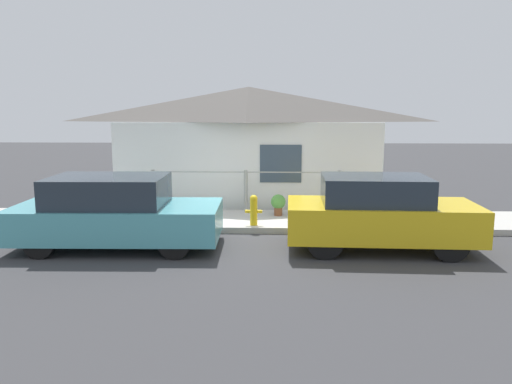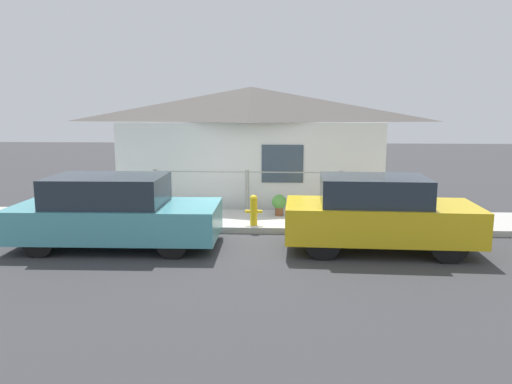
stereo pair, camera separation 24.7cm
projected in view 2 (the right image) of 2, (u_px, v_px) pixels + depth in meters
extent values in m
plane|color=#38383A|center=(241.00, 234.00, 11.13)|extent=(60.00, 60.00, 0.00)
cube|color=#B2AFA8|center=(245.00, 221.00, 12.11)|extent=(24.00, 2.02, 0.14)
cube|color=white|center=(249.00, 168.00, 13.31)|extent=(7.21, 0.12, 2.40)
cube|color=#384756|center=(282.00, 164.00, 13.17)|extent=(1.10, 0.04, 1.00)
pyramid|color=#605B56|center=(251.00, 104.00, 14.06)|extent=(7.61, 2.20, 0.96)
cylinder|color=#999993|center=(156.00, 190.00, 13.00)|extent=(0.10, 0.10, 1.06)
cylinder|color=#999993|center=(247.00, 191.00, 12.86)|extent=(0.10, 0.10, 1.06)
cylinder|color=#999993|center=(341.00, 191.00, 12.73)|extent=(0.10, 0.10, 1.06)
cylinder|color=#999993|center=(247.00, 172.00, 12.78)|extent=(4.80, 0.03, 0.03)
cube|color=teal|center=(117.00, 220.00, 10.03)|extent=(4.10, 1.87, 0.65)
cube|color=#232D38|center=(108.00, 190.00, 9.94)|extent=(2.27, 1.62, 0.57)
cylinder|color=black|center=(187.00, 224.00, 10.79)|extent=(0.59, 0.21, 0.58)
cylinder|color=black|center=(172.00, 243.00, 9.27)|extent=(0.59, 0.21, 0.58)
cylinder|color=black|center=(72.00, 223.00, 10.88)|extent=(0.59, 0.21, 0.58)
cylinder|color=black|center=(39.00, 242.00, 9.36)|extent=(0.59, 0.21, 0.58)
cube|color=gold|center=(380.00, 221.00, 9.73)|extent=(3.71, 1.75, 0.68)
cube|color=#232D38|center=(374.00, 190.00, 9.64)|extent=(2.06, 1.50, 0.53)
cylinder|color=black|center=(430.00, 227.00, 10.35)|extent=(0.69, 0.22, 0.68)
cylinder|color=black|center=(449.00, 244.00, 8.99)|extent=(0.69, 0.22, 0.68)
cylinder|color=black|center=(320.00, 224.00, 10.56)|extent=(0.69, 0.22, 0.68)
cylinder|color=black|center=(323.00, 241.00, 9.19)|extent=(0.69, 0.22, 0.68)
cylinder|color=yellow|center=(254.00, 213.00, 11.32)|extent=(0.17, 0.17, 0.57)
sphere|color=yellow|center=(254.00, 199.00, 11.26)|extent=(0.18, 0.18, 0.18)
cylinder|color=yellow|center=(248.00, 211.00, 11.32)|extent=(0.15, 0.08, 0.08)
cylinder|color=yellow|center=(259.00, 211.00, 11.30)|extent=(0.15, 0.08, 0.08)
cylinder|color=brown|center=(279.00, 211.00, 12.34)|extent=(0.20, 0.20, 0.21)
sphere|color=#4C8E3D|center=(279.00, 202.00, 12.30)|extent=(0.36, 0.36, 0.36)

